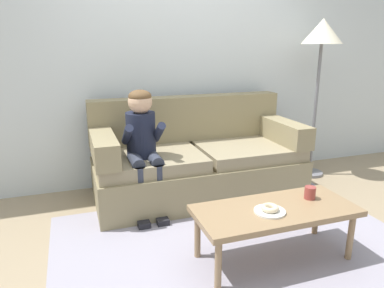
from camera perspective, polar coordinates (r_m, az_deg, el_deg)
ground at (r=2.97m, az=5.47°, el=-14.22°), size 10.00×10.00×0.00m
wall_back at (r=3.89m, az=-2.76°, el=14.56°), size 8.00×0.10×2.80m
area_rug at (r=2.77m, az=7.69°, el=-16.50°), size 2.68×1.98×0.01m
couch at (r=3.57m, az=0.78°, el=-2.78°), size 2.01×0.90×0.96m
coffee_table at (r=2.56m, az=13.16°, el=-10.76°), size 1.12×0.49×0.40m
person_child at (r=3.13m, az=-7.87°, el=0.64°), size 0.34×0.58×1.10m
plate at (r=2.47m, az=12.31°, el=-10.48°), size 0.21×0.21×0.01m
donut at (r=2.46m, az=12.35°, el=-9.96°), size 0.13×0.13×0.04m
mug at (r=2.73m, az=18.35°, el=-7.41°), size 0.08×0.08×0.09m
floor_lamp at (r=4.18m, az=20.02°, el=15.04°), size 0.43×0.43×1.74m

